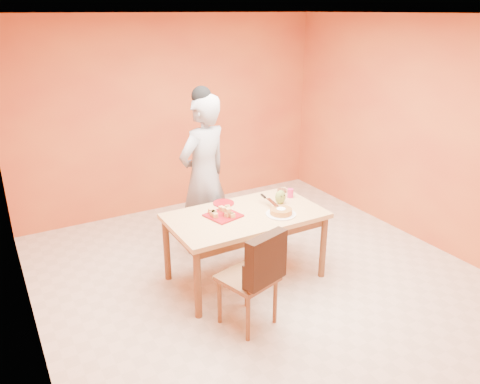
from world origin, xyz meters
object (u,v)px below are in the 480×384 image
person (204,176)px  sponge_cake (281,211)px  checker_tin (282,191)px  red_dinner_plate (224,203)px  magenta_glass (290,193)px  dining_chair (249,276)px  pastry_platter (223,215)px  dining_table (245,222)px  egg_ornament (280,197)px

person → sponge_cake: 1.08m
checker_tin → red_dinner_plate: bearing=178.2°
red_dinner_plate → magenta_glass: (0.74, -0.20, 0.04)m
sponge_cake → magenta_glass: (0.36, 0.35, 0.01)m
red_dinner_plate → checker_tin: 0.75m
dining_chair → red_dinner_plate: (0.31, 1.06, 0.26)m
pastry_platter → checker_tin: size_ratio=2.83×
dining_chair → checker_tin: size_ratio=8.98×
dining_table → person: (-0.10, 0.79, 0.28)m
person → magenta_glass: (0.76, -0.64, -0.14)m
person → sponge_cake: (0.40, -0.99, -0.15)m
dining_table → red_dinner_plate: red_dinner_plate is taller
dining_table → person: 0.84m
person → checker_tin: size_ratio=17.35×
dining_table → egg_ornament: (0.47, 0.05, 0.17)m
person → dining_table: bearing=77.4°
dining_chair → person: bearing=63.4°
pastry_platter → dining_chair: bearing=-101.0°
sponge_cake → dining_chair: bearing=-143.4°
magenta_glass → dining_chair: bearing=-140.7°
dining_chair → person: size_ratio=0.52×
dining_chair → red_dinner_plate: 1.14m
red_dinner_plate → checker_tin: checker_tin is taller
red_dinner_plate → magenta_glass: 0.77m
sponge_cake → egg_ornament: size_ratio=1.49×
person → checker_tin: person is taller
person → pastry_platter: (-0.14, -0.73, -0.18)m
checker_tin → sponge_cake: bearing=-125.3°
pastry_platter → egg_ornament: (0.70, -0.01, 0.07)m
sponge_cake → checker_tin: bearing=54.7°
pastry_platter → sponge_cake: 0.60m
dining_table → dining_chair: 0.82m
red_dinner_plate → magenta_glass: bearing=-15.4°
pastry_platter → magenta_glass: (0.90, 0.09, 0.04)m
pastry_platter → checker_tin: checker_tin is taller
dining_chair → pastry_platter: (0.15, 0.77, 0.26)m
magenta_glass → checker_tin: bearing=86.5°
red_dinner_plate → egg_ornament: egg_ornament is taller
checker_tin → person: bearing=149.3°
dining_chair → pastry_platter: bearing=63.1°
sponge_cake → checker_tin: (0.37, 0.53, -0.02)m
red_dinner_plate → pastry_platter: bearing=-118.5°
dining_table → checker_tin: size_ratio=14.65×
person → egg_ornament: (0.56, -0.74, -0.11)m
egg_ornament → red_dinner_plate: bearing=137.8°
dining_chair → egg_ornament: dining_chair is taller
egg_ornament → checker_tin: size_ratio=1.40×
person → sponge_cake: bearing=92.5°
magenta_glass → sponge_cake: bearing=-136.2°
person → checker_tin: 0.92m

